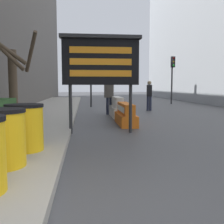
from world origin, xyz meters
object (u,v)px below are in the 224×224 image
object	(u,v)px
jersey_barrier_orange_near	(126,115)
jersey_barrier_white	(117,108)
pedestrian_passerby	(149,93)
traffic_cone_far	(132,112)
traffic_cone_near	(132,111)
traffic_light_far_side	(173,70)
traffic_light_near_curb	(91,63)
pedestrian_worker	(109,94)
barrel_drum_middle	(2,138)
barrel_drum_back	(25,127)
message_board	(101,61)
traffic_cone_mid	(127,109)

from	to	relation	value
jersey_barrier_orange_near	jersey_barrier_white	bearing A→B (deg)	90.00
pedestrian_passerby	traffic_cone_far	bearing A→B (deg)	-15.59
traffic_cone_near	traffic_light_far_side	distance (m)	10.45
traffic_light_near_curb	pedestrian_worker	xyz separation A→B (m)	(0.77, -4.68, -1.90)
barrel_drum_middle	jersey_barrier_white	world-z (taller)	barrel_drum_middle
barrel_drum_middle	barrel_drum_back	xyz separation A→B (m)	(0.12, 1.04, 0.00)
barrel_drum_back	pedestrian_passerby	xyz separation A→B (m)	(4.94, 9.66, 0.40)
traffic_light_far_side	pedestrian_passerby	xyz separation A→B (m)	(-3.20, -5.32, -1.69)
jersey_barrier_white	traffic_cone_near	size ratio (longest dim) A/B	2.93
jersey_barrier_orange_near	traffic_light_far_side	distance (m)	12.21
jersey_barrier_white	jersey_barrier_orange_near	bearing A→B (deg)	-90.00
traffic_cone_far	pedestrian_passerby	xyz separation A→B (m)	(1.74, 3.91, 0.71)
message_board	traffic_cone_far	xyz separation A→B (m)	(1.53, 3.15, -1.84)
barrel_drum_back	jersey_barrier_white	bearing A→B (deg)	68.35
traffic_light_near_curb	traffic_light_far_side	xyz separation A→B (m)	(6.49, 2.50, -0.23)
traffic_cone_mid	traffic_light_far_side	distance (m)	9.26
jersey_barrier_orange_near	traffic_cone_near	xyz separation A→B (m)	(0.56, 1.75, -0.01)
pedestrian_worker	jersey_barrier_orange_near	bearing A→B (deg)	105.28
traffic_cone_near	pedestrian_passerby	bearing A→B (deg)	64.99
traffic_cone_far	pedestrian_worker	distance (m)	2.31
traffic_cone_near	traffic_cone_mid	bearing A→B (deg)	89.49
traffic_cone_near	pedestrian_passerby	distance (m)	4.04
traffic_light_far_side	traffic_cone_mid	bearing A→B (deg)	-123.01
pedestrian_passerby	pedestrian_worker	bearing A→B (deg)	-45.14
message_board	traffic_light_far_side	distance (m)	13.97
traffic_cone_mid	traffic_light_near_curb	size ratio (longest dim) A/B	0.14
traffic_light_far_side	pedestrian_passerby	size ratio (longest dim) A/B	2.16
traffic_cone_mid	pedestrian_passerby	world-z (taller)	pedestrian_passerby
message_board	traffic_light_near_curb	distance (m)	9.91
traffic_light_near_curb	pedestrian_worker	bearing A→B (deg)	-80.65
jersey_barrier_orange_near	traffic_cone_far	bearing A→B (deg)	70.85
traffic_cone_near	pedestrian_worker	distance (m)	2.06
jersey_barrier_orange_near	pedestrian_passerby	size ratio (longest dim) A/B	1.19
traffic_cone_mid	pedestrian_passerby	bearing A→B (deg)	52.48
jersey_barrier_white	traffic_cone_far	distance (m)	1.16
barrel_drum_middle	traffic_light_far_side	xyz separation A→B (m)	(8.25, 16.02, 2.09)
traffic_cone_far	traffic_light_far_side	size ratio (longest dim) A/B	0.17
barrel_drum_back	pedestrian_passerby	distance (m)	10.86
traffic_cone_far	pedestrian_passerby	bearing A→B (deg)	66.05
message_board	pedestrian_passerby	distance (m)	7.86
barrel_drum_back	traffic_cone_mid	bearing A→B (deg)	66.42
jersey_barrier_orange_near	pedestrian_worker	distance (m)	3.57
traffic_cone_near	traffic_cone_mid	distance (m)	1.44
pedestrian_worker	traffic_cone_far	bearing A→B (deg)	121.67
traffic_cone_mid	pedestrian_passerby	distance (m)	2.85
barrel_drum_middle	traffic_cone_far	size ratio (longest dim) A/B	1.46
message_board	traffic_light_far_side	size ratio (longest dim) A/B	0.78
message_board	traffic_cone_mid	size ratio (longest dim) A/B	5.13
jersey_barrier_orange_near	pedestrian_worker	xyz separation A→B (m)	(-0.28, 3.49, 0.69)
jersey_barrier_orange_near	traffic_light_near_curb	size ratio (longest dim) A/B	0.50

